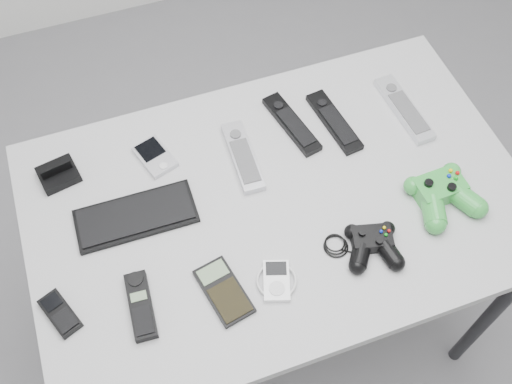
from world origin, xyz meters
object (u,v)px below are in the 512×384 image
object	(u,v)px
remote_black_a	(292,123)
controller_green	(443,193)
cordless_handset	(141,306)
remote_black_b	(334,121)
desk	(277,215)
remote_silver_b	(404,108)
pda_keyboard	(136,216)
controller_black	(373,243)
calculator	(224,291)
pda	(155,156)
remote_silver_a	(243,156)
mobile_phone	(60,313)
mp3_player	(276,281)

from	to	relation	value
remote_black_a	controller_green	bearing A→B (deg)	-63.84
remote_black_a	cordless_handset	bearing A→B (deg)	-155.54
remote_black_b	desk	bearing A→B (deg)	-149.25
remote_silver_b	cordless_handset	distance (m)	0.81
remote_black_a	remote_silver_b	size ratio (longest dim) A/B	0.92
pda_keyboard	controller_black	distance (m)	0.53
remote_black_b	calculator	bearing A→B (deg)	-146.83
pda	remote_black_a	world-z (taller)	remote_black_a
remote_silver_b	controller_black	size ratio (longest dim) A/B	1.07
controller_black	controller_green	distance (m)	0.21
remote_black_a	remote_black_b	world-z (taller)	remote_black_a
remote_silver_a	mobile_phone	world-z (taller)	remote_silver_a
remote_silver_a	mobile_phone	bearing A→B (deg)	-150.35
remote_silver_a	calculator	size ratio (longest dim) A/B	1.42
mobile_phone	calculator	world-z (taller)	mobile_phone
cordless_handset	calculator	world-z (taller)	cordless_handset
mobile_phone	pda_keyboard	bearing A→B (deg)	19.02
pda_keyboard	remote_silver_a	xyz separation A→B (m)	(0.28, 0.07, 0.00)
mobile_phone	cordless_handset	bearing A→B (deg)	-36.00
mp3_player	calculator	bearing A→B (deg)	-169.08
remote_black_b	remote_silver_b	world-z (taller)	remote_silver_b
pda_keyboard	calculator	xyz separation A→B (m)	(0.13, -0.24, -0.00)
desk	pda	world-z (taller)	pda
remote_silver_a	cordless_handset	xyz separation A→B (m)	(-0.32, -0.29, 0.00)
pda_keyboard	remote_silver_b	size ratio (longest dim) A/B	1.22
desk	remote_black_b	size ratio (longest dim) A/B	5.66
mobile_phone	cordless_handset	xyz separation A→B (m)	(0.16, -0.04, 0.00)
mp3_player	controller_green	size ratio (longest dim) A/B	0.55
remote_silver_a	remote_black_a	bearing A→B (deg)	22.69
pda	mobile_phone	xyz separation A→B (m)	(-0.28, -0.32, 0.00)
remote_black_b	cordless_handset	size ratio (longest dim) A/B	1.37
pda	mobile_phone	world-z (taller)	same
remote_black_a	mobile_phone	bearing A→B (deg)	-166.05
remote_silver_b	calculator	bearing A→B (deg)	-154.79
mobile_phone	mp3_player	bearing A→B (deg)	-32.17
cordless_handset	desk	bearing A→B (deg)	26.33
remote_black_a	controller_green	distance (m)	0.40
remote_silver_a	mp3_player	distance (m)	0.33
remote_silver_a	calculator	xyz separation A→B (m)	(-0.15, -0.31, -0.00)
desk	pda	distance (m)	0.33
cordless_handset	mp3_player	world-z (taller)	cordless_handset
pda_keyboard	mp3_player	bearing A→B (deg)	-45.13
pda_keyboard	controller_green	world-z (taller)	controller_green
pda	remote_black_a	bearing A→B (deg)	-20.32
remote_black_b	controller_green	world-z (taller)	controller_green
cordless_handset	calculator	xyz separation A→B (m)	(0.17, -0.03, -0.00)
remote_black_b	controller_black	xyz separation A→B (m)	(-0.06, -0.35, 0.01)
remote_black_b	mobile_phone	xyz separation A→B (m)	(-0.73, -0.27, -0.00)
remote_black_b	controller_green	distance (m)	0.32
mobile_phone	cordless_handset	size ratio (longest dim) A/B	0.70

